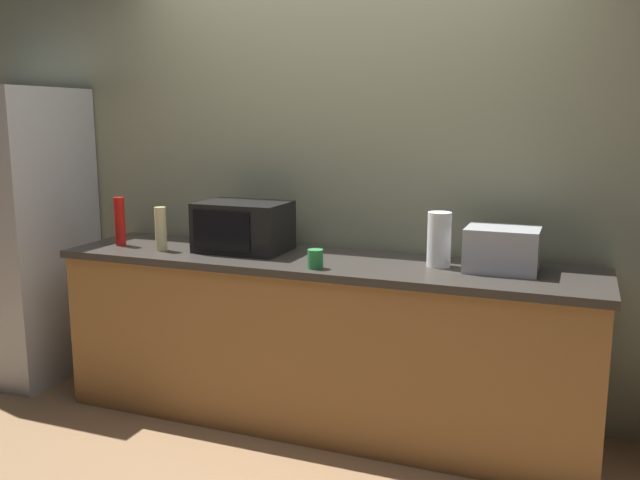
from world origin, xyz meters
TOP-DOWN VIEW (x-y plane):
  - ground_plane at (0.00, 0.00)m, footprint 8.00×8.00m
  - back_wall at (0.00, 0.81)m, footprint 6.40×0.10m
  - counter_run at (0.00, 0.40)m, footprint 2.84×0.64m
  - refrigerator at (-2.05, 0.40)m, footprint 0.72×0.73m
  - microwave at (-0.47, 0.45)m, footprint 0.48×0.35m
  - toaster_oven at (0.91, 0.46)m, footprint 0.34×0.26m
  - paper_towel_roll at (0.61, 0.45)m, footprint 0.12×0.12m
  - bottle_hot_sauce at (-1.20, 0.33)m, footprint 0.06×0.06m
  - bottle_hand_soap at (-0.90, 0.29)m, footprint 0.06×0.06m
  - mug_green at (0.06, 0.19)m, footprint 0.08×0.08m

SIDE VIEW (x-z plane):
  - ground_plane at x=0.00m, z-range 0.00..0.00m
  - counter_run at x=0.00m, z-range 0.00..0.90m
  - refrigerator at x=-2.05m, z-range 0.00..1.80m
  - mug_green at x=0.06m, z-range 0.90..0.99m
  - toaster_oven at x=0.91m, z-range 0.90..1.11m
  - bottle_hand_soap at x=-0.90m, z-range 0.90..1.14m
  - microwave at x=-0.47m, z-range 0.90..1.17m
  - paper_towel_roll at x=0.61m, z-range 0.90..1.17m
  - bottle_hot_sauce at x=-1.20m, z-range 0.90..1.18m
  - back_wall at x=0.00m, z-range 0.00..2.70m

